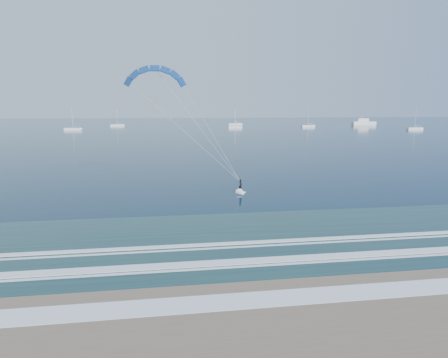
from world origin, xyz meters
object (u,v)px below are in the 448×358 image
sailboat_1 (73,129)px  sailboat_3 (235,127)px  motor_yacht (363,122)px  sailboat_6 (415,129)px  sailboat_4 (235,124)px  kitesurfer_rig (199,127)px  sailboat_5 (308,126)px  sailboat_2 (117,125)px

sailboat_1 → sailboat_3: size_ratio=1.09×
motor_yacht → sailboat_6: bearing=-93.0°
sailboat_4 → kitesurfer_rig: bearing=-101.5°
kitesurfer_rig → sailboat_5: size_ratio=1.58×
sailboat_1 → sailboat_5: (130.72, 15.23, -0.01)m
motor_yacht → sailboat_6: sailboat_6 is taller
kitesurfer_rig → sailboat_6: kitesurfer_rig is taller
motor_yacht → sailboat_6: size_ratio=1.42×
kitesurfer_rig → sailboat_1: (-49.45, 164.65, -8.05)m
sailboat_3 → sailboat_6: (89.54, -30.02, 0.00)m
kitesurfer_rig → sailboat_1: kitesurfer_rig is taller
motor_yacht → sailboat_1: size_ratio=1.37×
sailboat_1 → sailboat_3: bearing=5.2°
motor_yacht → kitesurfer_rig: bearing=-122.4°
sailboat_5 → sailboat_6: 57.81m
sailboat_2 → kitesurfer_rig: bearing=-81.2°
motor_yacht → sailboat_4: (-84.92, 11.92, -1.05)m
sailboat_1 → sailboat_6: 176.16m
sailboat_2 → sailboat_3: bearing=-27.9°
kitesurfer_rig → sailboat_2: kitesurfer_rig is taller
motor_yacht → sailboat_2: sailboat_2 is taller
motor_yacht → sailboat_4: sailboat_4 is taller
sailboat_1 → sailboat_3: (85.22, 7.79, -0.01)m
sailboat_5 → sailboat_6: (44.04, -37.46, 0.00)m
sailboat_1 → sailboat_5: sailboat_1 is taller
sailboat_5 → sailboat_6: sailboat_6 is taller
sailboat_3 → sailboat_4: (7.80, 42.27, 0.01)m
sailboat_2 → sailboat_6: sailboat_6 is taller
sailboat_1 → sailboat_5: bearing=6.6°
sailboat_1 → kitesurfer_rig: bearing=-73.3°
kitesurfer_rig → sailboat_6: bearing=48.7°
sailboat_4 → sailboat_1: bearing=-151.7°
sailboat_6 → sailboat_4: bearing=138.5°
kitesurfer_rig → sailboat_1: size_ratio=1.46×
sailboat_1 → sailboat_4: 105.63m
sailboat_1 → sailboat_2: size_ratio=1.05×
sailboat_3 → kitesurfer_rig: bearing=-101.7°
sailboat_6 → sailboat_2: bearing=157.3°
kitesurfer_rig → sailboat_6: (125.31, 142.42, -8.06)m
kitesurfer_rig → sailboat_1: bearing=106.7°
kitesurfer_rig → sailboat_3: 176.30m
sailboat_2 → sailboat_5: size_ratio=1.03×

